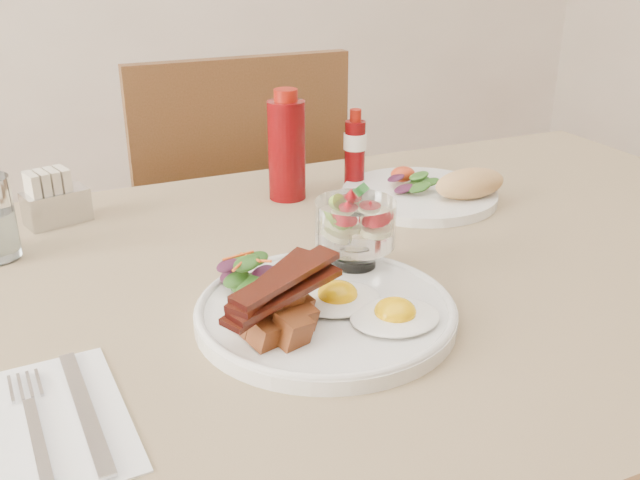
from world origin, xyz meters
TOP-DOWN VIEW (x-y plane):
  - table at (0.00, 0.00)m, footprint 1.33×0.88m
  - chair_far at (0.00, 0.66)m, footprint 0.42×0.42m
  - main_plate at (-0.12, -0.08)m, footprint 0.28×0.28m
  - fried_eggs at (-0.08, -0.11)m, footprint 0.16×0.17m
  - bacon_potato_pile at (-0.18, -0.11)m, footprint 0.14×0.10m
  - side_salad at (-0.18, -0.01)m, footprint 0.07×0.07m
  - fruit_cup at (-0.04, -0.00)m, footprint 0.09×0.09m
  - second_plate at (0.18, 0.19)m, footprint 0.24×0.24m
  - ketchup_bottle at (-0.01, 0.29)m, footprint 0.07×0.07m
  - hot_sauce_bottle at (0.10, 0.29)m, footprint 0.05×0.05m
  - sugar_caddy at (-0.35, 0.33)m, footprint 0.10×0.07m
  - napkin_cutlery at (-0.39, -0.15)m, footprint 0.12×0.21m

SIDE VIEW (x-z plane):
  - chair_far at x=0.00m, z-range 0.06..0.99m
  - table at x=0.00m, z-range 0.29..1.04m
  - napkin_cutlery at x=-0.39m, z-range 0.75..0.76m
  - main_plate at x=-0.12m, z-range 0.75..0.77m
  - second_plate at x=0.18m, z-range 0.74..0.80m
  - fried_eggs at x=-0.08m, z-range 0.76..0.79m
  - side_salad at x=-0.18m, z-range 0.77..0.80m
  - sugar_caddy at x=-0.35m, z-range 0.75..0.82m
  - bacon_potato_pile at x=-0.18m, z-range 0.77..0.83m
  - hot_sauce_bottle at x=0.10m, z-range 0.75..0.88m
  - fruit_cup at x=-0.04m, z-range 0.77..0.87m
  - ketchup_bottle at x=-0.01m, z-range 0.75..0.92m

